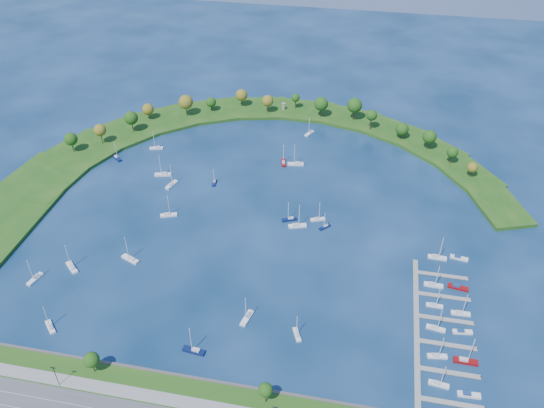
% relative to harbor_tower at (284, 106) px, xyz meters
% --- Properties ---
extents(ground, '(700.00, 700.00, 0.00)m').
position_rel_harbor_tower_xyz_m(ground, '(8.81, -114.86, -4.43)').
color(ground, '#072340').
rests_on(ground, ground).
extents(breakwater, '(286.74, 247.64, 2.00)m').
position_rel_harbor_tower_xyz_m(breakwater, '(-37.52, -66.14, -3.44)').
color(breakwater, '#1A4D14').
rests_on(breakwater, ground).
extents(breakwater_trees, '(238.08, 88.76, 15.45)m').
position_rel_harbor_tower_xyz_m(breakwater_trees, '(-5.37, -26.07, 6.37)').
color(breakwater_trees, '#382314').
rests_on(breakwater_trees, breakwater).
extents(harbor_tower, '(2.60, 2.60, 4.75)m').
position_rel_harbor_tower_xyz_m(harbor_tower, '(0.00, 0.00, 0.00)').
color(harbor_tower, gray).
rests_on(harbor_tower, breakwater).
extents(dock_system, '(24.28, 82.00, 1.60)m').
position_rel_harbor_tower_xyz_m(dock_system, '(94.11, -175.86, -4.08)').
color(dock_system, gray).
rests_on(dock_system, ground).
extents(moored_boat_0, '(2.76, 6.78, 9.67)m').
position_rel_harbor_tower_xyz_m(moored_boat_0, '(-22.52, -91.92, -3.58)').
color(moored_boat_0, '#0B1746').
rests_on(moored_boat_0, ground).
extents(moored_boat_1, '(9.58, 4.58, 13.57)m').
position_rel_harbor_tower_xyz_m(moored_boat_1, '(-53.52, -89.88, -3.48)').
color(moored_boat_1, white).
rests_on(moored_boat_1, ground).
extents(moored_boat_2, '(4.26, 8.73, 12.36)m').
position_rel_harbor_tower_xyz_m(moored_boat_2, '(-79.93, -180.88, -3.51)').
color(moored_boat_2, white).
rests_on(moored_boat_2, ground).
extents(moored_boat_3, '(7.60, 6.54, 11.58)m').
position_rel_harbor_tower_xyz_m(moored_boat_3, '(-86.60, -78.49, -3.54)').
color(moored_boat_3, '#0B1746').
rests_on(moored_boat_3, ground).
extents(moored_boat_4, '(8.42, 4.54, 11.92)m').
position_rel_harbor_tower_xyz_m(moored_boat_4, '(-67.77, -62.82, -3.53)').
color(moored_boat_4, white).
rests_on(moored_boat_4, ground).
extents(moored_boat_5, '(5.79, 6.17, 9.73)m').
position_rel_harbor_tower_xyz_m(moored_boat_5, '(42.57, -118.88, -3.58)').
color(moored_boat_5, '#0B1746').
rests_on(moored_boat_5, ground).
extents(moored_boat_6, '(7.92, 5.09, 11.32)m').
position_rel_harbor_tower_xyz_m(moored_boat_6, '(24.17, -116.35, -3.54)').
color(moored_boat_6, '#0B1746').
rests_on(moored_boat_6, ground).
extents(moored_boat_7, '(9.47, 5.28, 13.42)m').
position_rel_harbor_tower_xyz_m(moored_boat_7, '(28.93, -120.90, -3.48)').
color(moored_boat_7, white).
rests_on(moored_boat_7, ground).
extents(moored_boat_8, '(9.67, 4.29, 13.74)m').
position_rel_harbor_tower_xyz_m(moored_boat_8, '(18.88, -64.16, -3.47)').
color(moored_boat_8, white).
rests_on(moored_boat_8, ground).
extents(moored_boat_9, '(9.56, 5.92, 13.62)m').
position_rel_harbor_tower_xyz_m(moored_boat_9, '(-43.37, -160.41, -3.47)').
color(moored_boat_9, white).
rests_on(moored_boat_9, ground).
extents(moored_boat_10, '(9.15, 3.48, 13.12)m').
position_rel_harbor_tower_xyz_m(moored_boat_10, '(1.83, -204.87, -3.49)').
color(moored_boat_10, '#0B1746').
rests_on(moored_boat_10, ground).
extents(moored_boat_11, '(5.12, 9.27, 13.13)m').
position_rel_harbor_tower_xyz_m(moored_boat_11, '(-45.21, -98.68, -3.49)').
color(moored_boat_11, white).
rests_on(moored_boat_11, ground).
extents(moored_boat_12, '(4.35, 9.17, 13.00)m').
position_rel_harbor_tower_xyz_m(moored_boat_12, '(18.16, -184.61, -3.49)').
color(moored_boat_12, white).
rests_on(moored_boat_12, ground).
extents(moored_boat_13, '(5.59, 8.28, 11.91)m').
position_rel_harbor_tower_xyz_m(moored_boat_13, '(21.66, -26.35, -3.53)').
color(moored_boat_13, white).
rests_on(moored_boat_13, ground).
extents(moored_boat_14, '(8.86, 5.28, 12.59)m').
position_rel_harbor_tower_xyz_m(moored_boat_14, '(-37.46, -125.05, -3.51)').
color(moored_boat_14, white).
rests_on(moored_boat_14, ground).
extents(moored_boat_15, '(7.83, 4.66, 11.13)m').
position_rel_harbor_tower_xyz_m(moored_boat_15, '(38.27, -113.56, -3.55)').
color(moored_boat_15, white).
rests_on(moored_boat_15, ground).
extents(moored_boat_16, '(4.68, 7.42, 10.60)m').
position_rel_harbor_tower_xyz_m(moored_boat_16, '(39.79, -189.21, -3.56)').
color(moored_boat_16, white).
rests_on(moored_boat_16, ground).
extents(moored_boat_17, '(7.14, 7.14, 11.60)m').
position_rel_harbor_tower_xyz_m(moored_boat_17, '(-59.05, -204.91, -3.54)').
color(moored_boat_17, white).
rests_on(moored_boat_17, ground).
extents(moored_boat_18, '(4.15, 8.53, 12.08)m').
position_rel_harbor_tower_xyz_m(moored_boat_18, '(11.60, -64.09, -3.52)').
color(moored_boat_18, maroon).
rests_on(moored_boat_18, ground).
extents(moored_boat_19, '(8.55, 7.92, 13.41)m').
position_rel_harbor_tower_xyz_m(moored_boat_19, '(-67.30, -170.97, -3.48)').
color(moored_boat_19, white).
rests_on(moored_boat_19, ground).
extents(docked_boat_0, '(7.68, 3.06, 10.99)m').
position_rel_harbor_tower_xyz_m(docked_boat_0, '(94.34, -201.82, -3.55)').
color(docked_boat_0, white).
rests_on(docked_boat_0, ground).
extents(docked_boat_1, '(8.33, 2.69, 1.68)m').
position_rel_harbor_tower_xyz_m(docked_boat_1, '(104.79, -204.30, -3.81)').
color(docked_boat_1, white).
rests_on(docked_boat_1, ground).
extents(docked_boat_2, '(7.84, 3.17, 11.20)m').
position_rel_harbor_tower_xyz_m(docked_boat_2, '(94.34, -189.06, -3.55)').
color(docked_boat_2, white).
rests_on(docked_boat_2, ground).
extents(docked_boat_3, '(9.21, 2.70, 13.48)m').
position_rel_harbor_tower_xyz_m(docked_boat_3, '(104.81, -189.40, -3.48)').
color(docked_boat_3, maroon).
rests_on(docked_boat_3, ground).
extents(docked_boat_4, '(7.87, 3.36, 11.20)m').
position_rel_harbor_tower_xyz_m(docked_boat_4, '(94.34, -175.03, -3.55)').
color(docked_boat_4, white).
rests_on(docked_boat_4, ground).
extents(docked_boat_5, '(8.05, 3.23, 1.60)m').
position_rel_harbor_tower_xyz_m(docked_boat_5, '(104.80, -174.83, -3.84)').
color(docked_boat_5, white).
rests_on(docked_boat_5, ground).
extents(docked_boat_6, '(7.10, 2.17, 10.36)m').
position_rel_harbor_tower_xyz_m(docked_boat_6, '(94.35, -162.42, -3.57)').
color(docked_boat_6, white).
rests_on(docked_boat_6, ground).
extents(docked_boat_7, '(7.98, 2.51, 11.61)m').
position_rel_harbor_tower_xyz_m(docked_boat_7, '(104.83, -164.83, -3.54)').
color(docked_boat_7, white).
rests_on(docked_boat_7, ground).
extents(docked_boat_8, '(8.36, 2.60, 12.19)m').
position_rel_harbor_tower_xyz_m(docked_boat_8, '(94.33, -150.14, -3.52)').
color(docked_boat_8, white).
rests_on(docked_boat_8, ground).
extents(docked_boat_9, '(9.12, 3.76, 1.81)m').
position_rel_harbor_tower_xyz_m(docked_boat_9, '(104.78, -149.45, -3.77)').
color(docked_boat_9, maroon).
rests_on(docked_boat_9, ground).
extents(docked_boat_10, '(8.68, 2.69, 12.65)m').
position_rel_harbor_tower_xyz_m(docked_boat_10, '(96.72, -131.31, -3.51)').
color(docked_boat_10, white).
rests_on(docked_boat_10, ground).
extents(docked_boat_11, '(8.45, 3.65, 1.67)m').
position_rel_harbor_tower_xyz_m(docked_boat_11, '(106.69, -129.59, -3.82)').
color(docked_boat_11, white).
rests_on(docked_boat_11, ground).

